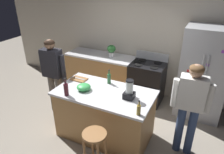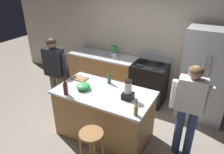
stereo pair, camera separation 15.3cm
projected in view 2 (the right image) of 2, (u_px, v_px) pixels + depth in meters
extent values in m
plane|color=#9E9384|center=(104.00, 134.00, 4.02)|extent=(14.00, 14.00, 0.00)
cube|color=beige|center=(145.00, 40.00, 4.95)|extent=(8.00, 0.10, 2.70)
cube|color=#B7844C|center=(104.00, 115.00, 3.82)|extent=(1.63, 0.86, 0.90)
cube|color=silver|center=(104.00, 93.00, 3.61)|extent=(1.69, 0.92, 0.04)
cube|color=#B7844C|center=(108.00, 74.00, 5.38)|extent=(2.00, 0.64, 0.90)
cube|color=silver|center=(108.00, 57.00, 5.17)|extent=(2.00, 0.64, 0.04)
cube|color=#B7BABF|center=(206.00, 75.00, 4.15)|extent=(0.90, 0.70, 1.89)
cylinder|color=#B7BABF|center=(202.00, 78.00, 3.83)|extent=(0.02, 0.02, 0.85)
cylinder|color=#B7BABF|center=(207.00, 79.00, 3.80)|extent=(0.02, 0.02, 0.85)
cube|color=red|center=(190.00, 72.00, 3.92)|extent=(0.05, 0.01, 0.05)
cube|color=purple|center=(210.00, 67.00, 3.70)|extent=(0.05, 0.01, 0.05)
cube|color=red|center=(209.00, 88.00, 3.86)|extent=(0.05, 0.01, 0.05)
cube|color=black|center=(149.00, 83.00, 4.87)|extent=(0.76, 0.64, 0.94)
cube|color=black|center=(144.00, 91.00, 4.64)|extent=(0.60, 0.01, 0.24)
cube|color=#B7BABF|center=(155.00, 57.00, 4.85)|extent=(0.76, 0.06, 0.18)
cylinder|color=black|center=(140.00, 65.00, 4.62)|extent=(0.18, 0.18, 0.01)
cylinder|color=black|center=(156.00, 68.00, 4.47)|extent=(0.18, 0.18, 0.01)
cylinder|color=black|center=(145.00, 61.00, 4.86)|extent=(0.18, 0.18, 0.01)
cylinder|color=black|center=(160.00, 64.00, 4.70)|extent=(0.18, 0.18, 0.01)
cylinder|color=#66605B|center=(55.00, 91.00, 4.62)|extent=(0.14, 0.14, 0.85)
cylinder|color=#66605B|center=(61.00, 93.00, 4.55)|extent=(0.14, 0.14, 0.85)
cube|color=#26262D|center=(54.00, 62.00, 4.26)|extent=(0.41, 0.24, 0.58)
cylinder|color=#26262D|center=(45.00, 62.00, 4.38)|extent=(0.10, 0.10, 0.52)
cylinder|color=#26262D|center=(64.00, 66.00, 4.19)|extent=(0.10, 0.10, 0.52)
sphere|color=#8C664C|center=(51.00, 44.00, 4.09)|extent=(0.21, 0.21, 0.20)
ellipsoid|color=#332319|center=(51.00, 42.00, 4.08)|extent=(0.22, 0.22, 0.12)
cylinder|color=#384C7A|center=(190.00, 134.00, 3.37)|extent=(0.14, 0.14, 0.89)
cylinder|color=#384C7A|center=(178.00, 131.00, 3.44)|extent=(0.14, 0.14, 0.89)
cube|color=white|center=(191.00, 95.00, 3.09)|extent=(0.41, 0.25, 0.53)
cylinder|color=white|center=(209.00, 101.00, 3.02)|extent=(0.10, 0.10, 0.47)
cylinder|color=white|center=(174.00, 94.00, 3.21)|extent=(0.10, 0.10, 0.47)
sphere|color=tan|center=(196.00, 72.00, 2.93)|extent=(0.21, 0.21, 0.20)
ellipsoid|color=brown|center=(196.00, 70.00, 2.91)|extent=(0.22, 0.22, 0.12)
cylinder|color=#9E6B3D|center=(91.00, 134.00, 3.04)|extent=(0.36, 0.36, 0.04)
cylinder|color=#9E6B3D|center=(81.00, 154.00, 3.15)|extent=(0.04, 0.04, 0.65)
cylinder|color=#9E6B3D|center=(90.00, 144.00, 3.33)|extent=(0.04, 0.04, 0.65)
cylinder|color=#9E6B3D|center=(103.00, 149.00, 3.23)|extent=(0.04, 0.04, 0.65)
cylinder|color=silver|center=(114.00, 55.00, 5.06)|extent=(0.14, 0.14, 0.12)
ellipsoid|color=#337A38|center=(114.00, 49.00, 5.00)|extent=(0.20, 0.20, 0.18)
cube|color=black|center=(128.00, 96.00, 3.39)|extent=(0.17, 0.17, 0.10)
cylinder|color=silver|center=(128.00, 87.00, 3.32)|extent=(0.12, 0.12, 0.20)
cylinder|color=black|center=(128.00, 81.00, 3.27)|extent=(0.12, 0.12, 0.02)
cylinder|color=#2D6638|center=(109.00, 79.00, 3.84)|extent=(0.07, 0.07, 0.18)
cylinder|color=#2D6638|center=(109.00, 72.00, 3.78)|extent=(0.03, 0.03, 0.08)
cylinder|color=black|center=(109.00, 70.00, 3.76)|extent=(0.03, 0.03, 0.02)
cylinder|color=#471923|center=(66.00, 89.00, 3.48)|extent=(0.08, 0.08, 0.21)
cylinder|color=#471923|center=(65.00, 81.00, 3.41)|extent=(0.03, 0.03, 0.09)
cylinder|color=black|center=(64.00, 78.00, 3.39)|extent=(0.03, 0.03, 0.02)
cylinder|color=olive|center=(136.00, 111.00, 2.97)|extent=(0.06, 0.06, 0.15)
cylinder|color=olive|center=(136.00, 104.00, 2.92)|extent=(0.02, 0.02, 0.07)
cylinder|color=black|center=(136.00, 102.00, 2.90)|extent=(0.03, 0.03, 0.02)
ellipsoid|color=#3FB259|center=(83.00, 86.00, 3.65)|extent=(0.24, 0.24, 0.11)
cube|color=#9E6B3D|center=(80.00, 78.00, 4.03)|extent=(0.30, 0.20, 0.02)
cube|color=#B7BABF|center=(81.00, 78.00, 4.02)|extent=(0.22, 0.03, 0.01)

